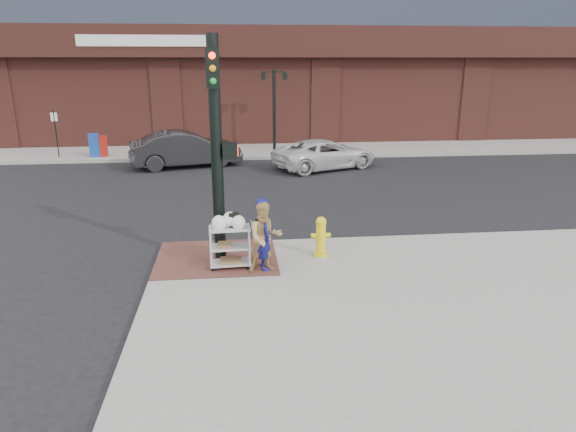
{
  "coord_description": "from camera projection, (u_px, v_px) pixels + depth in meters",
  "views": [
    {
      "loc": [
        -0.13,
        -10.49,
        4.61
      ],
      "look_at": [
        1.05,
        0.49,
        1.25
      ],
      "focal_mm": 32.0,
      "sensor_mm": 36.0,
      "label": 1
    }
  ],
  "objects": [
    {
      "name": "pedestrian_tan",
      "position": [
        265.0,
        237.0,
        11.12
      ],
      "size": [
        0.84,
        0.69,
        1.56
      ],
      "primitive_type": "imported",
      "rotation": [
        0.0,
        0.0,
        0.14
      ],
      "color": "tan",
      "rests_on": "sidewalk_near"
    },
    {
      "name": "utility_cart",
      "position": [
        230.0,
        243.0,
        11.38
      ],
      "size": [
        0.94,
        0.56,
        1.26
      ],
      "color": "#B5B6BB",
      "rests_on": "sidewalk_near"
    },
    {
      "name": "lamp_post",
      "position": [
        274.0,
        101.0,
        25.99
      ],
      "size": [
        1.32,
        0.22,
        4.0
      ],
      "color": "black",
      "rests_on": "sidewalk_far"
    },
    {
      "name": "parking_sign",
      "position": [
        56.0,
        134.0,
        24.37
      ],
      "size": [
        0.05,
        0.05,
        2.2
      ],
      "primitive_type": "cylinder",
      "color": "black",
      "rests_on": "sidewalk_far"
    },
    {
      "name": "ground",
      "position": [
        243.0,
        278.0,
        11.33
      ],
      "size": [
        220.0,
        220.0,
        0.0
      ],
      "primitive_type": "plane",
      "color": "black",
      "rests_on": "ground"
    },
    {
      "name": "sidewalk_far",
      "position": [
        384.0,
        117.0,
        43.02
      ],
      "size": [
        65.0,
        36.0,
        0.15
      ],
      "primitive_type": "cube",
      "color": "gray",
      "rests_on": "ground"
    },
    {
      "name": "sedan_dark",
      "position": [
        186.0,
        149.0,
        22.93
      ],
      "size": [
        5.15,
        2.9,
        1.61
      ],
      "primitive_type": "imported",
      "rotation": [
        0.0,
        0.0,
        1.83
      ],
      "color": "black",
      "rests_on": "ground"
    },
    {
      "name": "minivan_white",
      "position": [
        325.0,
        154.0,
        22.58
      ],
      "size": [
        5.11,
        3.78,
        1.29
      ],
      "primitive_type": "imported",
      "rotation": [
        0.0,
        0.0,
        1.97
      ],
      "color": "silver",
      "rests_on": "ground"
    },
    {
      "name": "fire_hydrant",
      "position": [
        321.0,
        236.0,
        12.07
      ],
      "size": [
        0.46,
        0.32,
        0.97
      ],
      "color": "yellow",
      "rests_on": "sidewalk_near"
    },
    {
      "name": "woman_blue",
      "position": [
        264.0,
        234.0,
        11.24
      ],
      "size": [
        0.42,
        0.61,
        1.62
      ],
      "primitive_type": "imported",
      "rotation": [
        0.0,
        0.0,
        1.63
      ],
      "color": "navy",
      "rests_on": "sidewalk_near"
    },
    {
      "name": "newsbox_red",
      "position": [
        101.0,
        146.0,
        24.66
      ],
      "size": [
        0.54,
        0.52,
        1.0
      ],
      "primitive_type": "cube",
      "rotation": [
        0.0,
        0.0,
        -0.41
      ],
      "color": "#B01B14",
      "rests_on": "sidewalk_far"
    },
    {
      "name": "traffic_signal_pole",
      "position": [
        217.0,
        145.0,
        11.2
      ],
      "size": [
        0.61,
        0.51,
        5.0
      ],
      "color": "black",
      "rests_on": "sidewalk_near"
    },
    {
      "name": "brick_curb_ramp",
      "position": [
        217.0,
        257.0,
        12.08
      ],
      "size": [
        2.8,
        2.4,
        0.01
      ],
      "primitive_type": "cube",
      "color": "brown",
      "rests_on": "sidewalk_near"
    },
    {
      "name": "newsbox_blue",
      "position": [
        94.0,
        145.0,
        24.57
      ],
      "size": [
        0.52,
        0.49,
        1.11
      ],
      "primitive_type": "cube",
      "rotation": [
        0.0,
        0.0,
        0.15
      ],
      "color": "navy",
      "rests_on": "sidewalk_far"
    }
  ]
}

